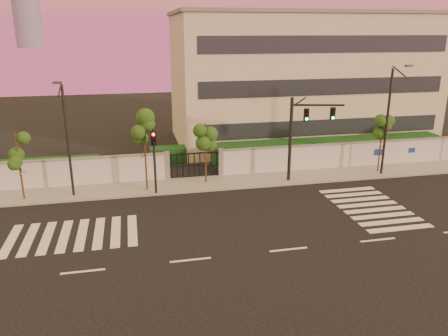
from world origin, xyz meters
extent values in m
plane|color=black|center=(0.00, 0.00, 0.00)|extent=(120.00, 120.00, 0.00)
cube|color=gray|center=(0.00, 10.50, 0.07)|extent=(60.00, 3.00, 0.15)
cube|color=#B9BCC1|center=(14.50, 12.00, 1.00)|extent=(31.00, 0.30, 2.00)
cube|color=slate|center=(14.50, 12.00, 2.06)|extent=(31.00, 0.36, 0.12)
cube|color=slate|center=(-5.00, 12.00, 1.10)|extent=(0.35, 0.35, 2.20)
cube|color=slate|center=(-1.00, 12.00, 1.10)|extent=(0.35, 0.35, 2.20)
cube|color=#103817|center=(9.00, 14.50, 0.90)|extent=(20.00, 2.00, 1.80)
cube|color=#103817|center=(-16.00, 14.50, 0.70)|extent=(12.00, 1.80, 1.40)
cube|color=#103817|center=(-3.00, 17.00, 0.60)|extent=(6.00, 1.50, 1.20)
cube|color=beige|center=(9.00, 22.00, 6.00)|extent=(24.00, 12.00, 12.00)
cube|color=#262D38|center=(9.00, 15.98, 2.50)|extent=(22.00, 0.08, 1.40)
cube|color=#262D38|center=(9.00, 15.98, 6.00)|extent=(22.00, 0.08, 1.40)
cube|color=#262D38|center=(9.00, 15.98, 9.50)|extent=(22.00, 0.08, 1.40)
cube|color=slate|center=(9.00, 22.00, 12.10)|extent=(24.40, 12.40, 0.30)
cube|color=silver|center=(-14.00, 4.00, 0.01)|extent=(0.50, 4.00, 0.02)
cube|color=silver|center=(-13.10, 4.00, 0.01)|extent=(0.50, 4.00, 0.02)
cube|color=silver|center=(-12.20, 4.00, 0.01)|extent=(0.50, 4.00, 0.02)
cube|color=silver|center=(-11.30, 4.00, 0.01)|extent=(0.50, 4.00, 0.02)
cube|color=silver|center=(-10.40, 4.00, 0.01)|extent=(0.50, 4.00, 0.02)
cube|color=silver|center=(-9.50, 4.00, 0.01)|extent=(0.50, 4.00, 0.02)
cube|color=silver|center=(-8.60, 4.00, 0.01)|extent=(0.50, 4.00, 0.02)
cube|color=silver|center=(-7.70, 4.00, 0.01)|extent=(0.50, 4.00, 0.02)
cube|color=silver|center=(7.00, 1.00, 0.01)|extent=(4.00, 0.50, 0.02)
cube|color=silver|center=(7.00, 1.90, 0.01)|extent=(4.00, 0.50, 0.02)
cube|color=silver|center=(7.00, 2.80, 0.01)|extent=(4.00, 0.50, 0.02)
cube|color=silver|center=(7.00, 3.70, 0.01)|extent=(4.00, 0.50, 0.02)
cube|color=silver|center=(7.00, 4.60, 0.01)|extent=(4.00, 0.50, 0.02)
cube|color=silver|center=(7.00, 5.50, 0.01)|extent=(4.00, 0.50, 0.02)
cube|color=silver|center=(7.00, 6.40, 0.01)|extent=(4.00, 0.50, 0.02)
cube|color=silver|center=(7.00, 7.30, 0.01)|extent=(4.00, 0.50, 0.02)
cube|color=silver|center=(-10.00, 0.00, 0.01)|extent=(2.00, 0.15, 0.01)
cube|color=silver|center=(-5.00, 0.00, 0.01)|extent=(2.00, 0.15, 0.01)
cube|color=silver|center=(0.00, 0.00, 0.01)|extent=(2.00, 0.15, 0.01)
cube|color=silver|center=(5.00, 0.00, 0.01)|extent=(2.00, 0.15, 0.01)
cylinder|color=#382314|center=(-14.50, 9.91, 2.25)|extent=(0.12, 0.12, 4.49)
sphere|color=#1F4614|center=(-14.50, 9.91, 3.59)|extent=(1.07, 1.07, 1.07)
sphere|color=#1F4614|center=(-14.16, 10.11, 2.92)|extent=(0.82, 0.82, 0.82)
sphere|color=#1F4614|center=(-14.79, 9.76, 3.14)|extent=(0.78, 0.78, 0.78)
cylinder|color=#382314|center=(-6.60, 9.99, 2.79)|extent=(0.13, 0.13, 5.59)
sphere|color=#1F4614|center=(-6.60, 9.99, 4.47)|extent=(1.16, 1.16, 1.16)
sphere|color=#1F4614|center=(-6.23, 10.20, 3.63)|extent=(0.88, 0.88, 0.88)
sphere|color=#1F4614|center=(-6.91, 9.84, 3.91)|extent=(0.84, 0.84, 0.84)
cylinder|color=#382314|center=(-2.38, 10.65, 2.21)|extent=(0.11, 0.11, 4.42)
sphere|color=#1F4614|center=(-2.38, 10.65, 3.54)|extent=(1.02, 1.02, 1.02)
sphere|color=#1F4614|center=(-2.05, 10.83, 2.87)|extent=(0.78, 0.78, 0.78)
sphere|color=#1F4614|center=(-2.66, 10.51, 3.09)|extent=(0.74, 0.74, 0.74)
cylinder|color=#382314|center=(11.12, 10.34, 2.27)|extent=(0.11, 0.11, 4.55)
sphere|color=#1F4614|center=(11.12, 10.34, 3.64)|extent=(0.98, 0.98, 0.98)
sphere|color=#1F4614|center=(11.43, 10.52, 2.96)|extent=(0.75, 0.75, 0.75)
sphere|color=#1F4614|center=(10.85, 10.21, 3.18)|extent=(0.71, 0.71, 0.71)
cylinder|color=black|center=(3.60, 9.81, 3.09)|extent=(0.24, 0.24, 6.18)
cylinder|color=black|center=(5.50, 9.81, 5.58)|extent=(3.71, 1.06, 0.16)
cube|color=black|center=(4.70, 9.76, 4.93)|extent=(0.35, 0.18, 0.90)
sphere|color=#0CF259|center=(4.70, 9.65, 4.65)|extent=(0.20, 0.20, 0.20)
cube|color=black|center=(6.69, 9.76, 4.93)|extent=(0.35, 0.18, 0.90)
sphere|color=#0CF259|center=(6.69, 9.65, 4.65)|extent=(0.20, 0.20, 0.20)
cylinder|color=black|center=(-6.04, 9.19, 2.27)|extent=(0.16, 0.16, 4.53)
cube|color=black|center=(-6.04, 9.14, 3.93)|extent=(0.35, 0.18, 0.91)
sphere|color=red|center=(-6.04, 9.03, 4.21)|extent=(0.20, 0.20, 0.20)
cylinder|color=black|center=(-11.43, 9.95, 3.72)|extent=(0.17, 0.17, 7.44)
cylinder|color=black|center=(-11.43, 9.11, 7.25)|extent=(0.09, 1.78, 0.72)
cube|color=#3F3F44|center=(-11.43, 8.27, 7.72)|extent=(0.47, 0.23, 0.14)
cylinder|color=black|center=(11.04, 9.71, 4.01)|extent=(0.18, 0.18, 8.03)
cylinder|color=black|center=(11.04, 8.81, 7.83)|extent=(0.10, 1.92, 0.78)
cube|color=#3F3F44|center=(11.04, 7.91, 8.33)|extent=(0.50, 0.25, 0.15)
camera|label=1|loc=(-7.38, -18.67, 10.63)|focal=35.00mm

